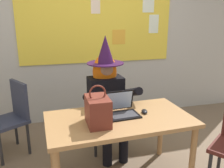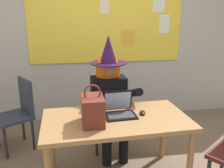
# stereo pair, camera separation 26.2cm
# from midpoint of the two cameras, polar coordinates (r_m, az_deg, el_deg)

# --- Properties ---
(wall_back_bulletin) EXTENTS (5.84, 1.91, 2.87)m
(wall_back_bulletin) POSITION_cam_midpoint_polar(r_m,az_deg,el_deg) (3.92, 0.67, 12.51)
(wall_back_bulletin) COLOR #B2B2AD
(wall_back_bulletin) RESTS_ON ground
(desk_main) EXTENTS (1.45, 0.82, 0.72)m
(desk_main) POSITION_cam_midpoint_polar(r_m,az_deg,el_deg) (2.44, 4.09, -9.84)
(desk_main) COLOR #A37547
(desk_main) RESTS_ON ground
(chair_at_desk) EXTENTS (0.43, 0.43, 0.88)m
(chair_at_desk) POSITION_cam_midpoint_polar(r_m,az_deg,el_deg) (3.16, 1.46, -6.27)
(chair_at_desk) COLOR #2D3347
(chair_at_desk) RESTS_ON ground
(person_costumed) EXTENTS (0.62, 0.70, 1.46)m
(person_costumed) POSITION_cam_midpoint_polar(r_m,az_deg,el_deg) (2.95, 1.95, -1.86)
(person_costumed) COLOR black
(person_costumed) RESTS_ON ground
(laptop) EXTENTS (0.33, 0.29, 0.23)m
(laptop) POSITION_cam_midpoint_polar(r_m,az_deg,el_deg) (2.46, 4.81, -6.08)
(laptop) COLOR black
(laptop) RESTS_ON desk_main
(computer_mouse) EXTENTS (0.09, 0.12, 0.03)m
(computer_mouse) POSITION_cam_midpoint_polar(r_m,az_deg,el_deg) (2.51, 10.19, -6.70)
(computer_mouse) COLOR black
(computer_mouse) RESTS_ON desk_main
(handbag) EXTENTS (0.20, 0.30, 0.38)m
(handbag) POSITION_cam_midpoint_polar(r_m,az_deg,el_deg) (2.23, -1.20, -6.16)
(handbag) COLOR maroon
(handbag) RESTS_ON desk_main
(chair_spare_by_window) EXTENTS (0.58, 0.58, 0.91)m
(chair_spare_by_window) POSITION_cam_midpoint_polar(r_m,az_deg,el_deg) (3.28, -18.94, -5.93)
(chair_spare_by_window) COLOR #2D3347
(chair_spare_by_window) RESTS_ON ground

